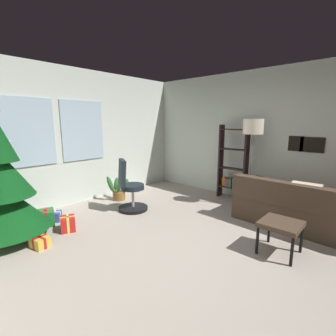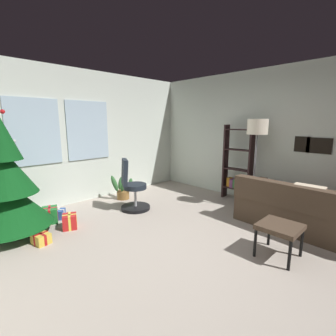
# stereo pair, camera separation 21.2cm
# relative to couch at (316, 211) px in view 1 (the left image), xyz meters

# --- Properties ---
(ground_plane) EXTENTS (5.17, 6.07, 0.10)m
(ground_plane) POSITION_rel_couch_xyz_m (-1.90, 0.94, -0.33)
(ground_plane) COLOR #AEA195
(wall_back_with_windows) EXTENTS (5.17, 0.12, 2.73)m
(wall_back_with_windows) POSITION_rel_couch_xyz_m (-1.92, 4.03, 1.09)
(wall_back_with_windows) COLOR silver
(wall_back_with_windows) RESTS_ON ground_plane
(wall_right_with_frames) EXTENTS (0.12, 6.07, 2.73)m
(wall_right_with_frames) POSITION_rel_couch_xyz_m (0.73, 0.94, 1.08)
(wall_right_with_frames) COLOR silver
(wall_right_with_frames) RESTS_ON ground_plane
(couch) EXTENTS (1.67, 2.16, 0.80)m
(couch) POSITION_rel_couch_xyz_m (0.00, 0.00, 0.00)
(couch) COLOR #483729
(couch) RESTS_ON ground_plane
(footstool) EXTENTS (0.47, 0.47, 0.43)m
(footstool) POSITION_rel_couch_xyz_m (-1.20, 0.17, 0.10)
(footstool) COLOR #483729
(footstool) RESTS_ON ground_plane
(holiday_tree) EXTENTS (1.16, 1.16, 2.24)m
(holiday_tree) POSITION_rel_couch_xyz_m (-3.46, 3.19, 0.48)
(holiday_tree) COLOR #4C331E
(holiday_tree) RESTS_ON ground_plane
(gift_box_red) EXTENTS (0.29, 0.30, 0.23)m
(gift_box_red) POSITION_rel_couch_xyz_m (-2.74, 2.84, -0.17)
(gift_box_red) COLOR red
(gift_box_red) RESTS_ON ground_plane
(gift_box_green) EXTENTS (0.32, 0.36, 0.26)m
(gift_box_green) POSITION_rel_couch_xyz_m (-2.88, 3.31, -0.15)
(gift_box_green) COLOR #1E722D
(gift_box_green) RESTS_ON ground_plane
(gift_box_gold) EXTENTS (0.23, 0.26, 0.16)m
(gift_box_gold) POSITION_rel_couch_xyz_m (-3.23, 2.62, -0.20)
(gift_box_gold) COLOR gold
(gift_box_gold) RESTS_ON ground_plane
(gift_box_blue) EXTENTS (0.30, 0.30, 0.16)m
(gift_box_blue) POSITION_rel_couch_xyz_m (-2.73, 3.38, -0.20)
(gift_box_blue) COLOR #2D4C99
(gift_box_blue) RESTS_ON ground_plane
(office_chair) EXTENTS (0.59, 0.57, 0.99)m
(office_chair) POSITION_rel_couch_xyz_m (-1.52, 2.82, 0.11)
(office_chair) COLOR black
(office_chair) RESTS_ON ground_plane
(bookshelf) EXTENTS (0.18, 0.64, 1.62)m
(bookshelf) POSITION_rel_couch_xyz_m (0.47, 1.72, 0.43)
(bookshelf) COLOR black
(bookshelf) RESTS_ON ground_plane
(floor_lamp) EXTENTS (0.37, 0.37, 1.73)m
(floor_lamp) POSITION_rel_couch_xyz_m (0.18, 1.20, 1.20)
(floor_lamp) COLOR slate
(floor_lamp) RESTS_ON ground_plane
(potted_plant) EXTENTS (0.46, 0.43, 0.56)m
(potted_plant) POSITION_rel_couch_xyz_m (-1.29, 3.49, -0.06)
(potted_plant) COLOR olive
(potted_plant) RESTS_ON ground_plane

